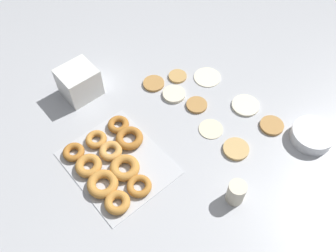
% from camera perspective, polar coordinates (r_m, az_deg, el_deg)
% --- Properties ---
extents(ground_plane, '(3.00, 3.00, 0.00)m').
position_cam_1_polar(ground_plane, '(1.44, 3.67, 1.03)').
color(ground_plane, '#B2B5BA').
extents(pancake_0, '(0.11, 0.11, 0.01)m').
position_cam_1_polar(pancake_0, '(1.52, 12.32, 3.25)').
color(pancake_0, silver).
rests_on(pancake_0, ground_plane).
extents(pancake_1, '(0.12, 0.12, 0.01)m').
position_cam_1_polar(pancake_1, '(1.60, 6.33, 7.84)').
color(pancake_1, silver).
rests_on(pancake_1, ground_plane).
extents(pancake_2, '(0.10, 0.10, 0.01)m').
position_cam_1_polar(pancake_2, '(1.42, 6.90, -0.44)').
color(pancake_2, beige).
rests_on(pancake_2, ground_plane).
extents(pancake_3, '(0.09, 0.09, 0.01)m').
position_cam_1_polar(pancake_3, '(1.49, 4.63, 3.39)').
color(pancake_3, '#B27F42').
rests_on(pancake_3, ground_plane).
extents(pancake_4, '(0.10, 0.10, 0.01)m').
position_cam_1_polar(pancake_4, '(1.38, 10.85, -3.64)').
color(pancake_4, tan).
rests_on(pancake_4, ground_plane).
extents(pancake_5, '(0.08, 0.08, 0.01)m').
position_cam_1_polar(pancake_5, '(1.59, 1.55, 7.98)').
color(pancake_5, tan).
rests_on(pancake_5, ground_plane).
extents(pancake_6, '(0.09, 0.09, 0.01)m').
position_cam_1_polar(pancake_6, '(1.48, 16.30, 0.08)').
color(pancake_6, '#B27F42').
rests_on(pancake_6, ground_plane).
extents(pancake_7, '(0.10, 0.10, 0.01)m').
position_cam_1_polar(pancake_7, '(1.52, 0.97, 5.14)').
color(pancake_7, beige).
rests_on(pancake_7, ground_plane).
extents(pancake_8, '(0.09, 0.09, 0.01)m').
position_cam_1_polar(pancake_8, '(1.56, -2.31, 6.84)').
color(pancake_8, '#B27F42').
rests_on(pancake_8, ground_plane).
extents(donut_tray, '(0.38, 0.32, 0.04)m').
position_cam_1_polar(donut_tray, '(1.33, -8.86, -5.82)').
color(donut_tray, silver).
rests_on(donut_tray, ground_plane).
extents(batter_bowl, '(0.16, 0.16, 0.05)m').
position_cam_1_polar(batter_bowl, '(1.48, 22.11, -1.36)').
color(batter_bowl, white).
rests_on(batter_bowl, ground_plane).
extents(container_stack, '(0.13, 0.15, 0.13)m').
position_cam_1_polar(container_stack, '(1.53, -14.08, 6.83)').
color(container_stack, white).
rests_on(container_stack, ground_plane).
extents(paper_cup, '(0.06, 0.06, 0.09)m').
position_cam_1_polar(paper_cup, '(1.25, 10.86, -10.42)').
color(paper_cup, beige).
rests_on(paper_cup, ground_plane).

